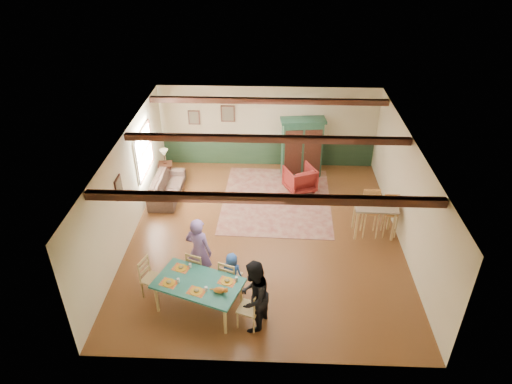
{
  "coord_description": "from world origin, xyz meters",
  "views": [
    {
      "loc": [
        0.15,
        -9.69,
        7.32
      ],
      "look_at": [
        -0.25,
        0.29,
        1.15
      ],
      "focal_mm": 32.0,
      "sensor_mm": 36.0,
      "label": 1
    }
  ],
  "objects_px": {
    "person_man": "(199,251)",
    "bar_stool_left": "(371,215)",
    "sofa": "(167,187)",
    "person_child": "(232,272)",
    "armoire": "(302,148)",
    "armchair": "(300,179)",
    "cat": "(220,290)",
    "dining_chair_end_left": "(153,278)",
    "dining_chair_far_left": "(198,267)",
    "end_table": "(166,171)",
    "dining_chair_end_right": "(249,308)",
    "person_woman": "(253,296)",
    "table_lamp": "(164,157)",
    "dining_chair_far_right": "(230,276)",
    "counter_table": "(374,220)",
    "dining_table": "(199,296)",
    "bar_stool_right": "(390,216)"
  },
  "relations": [
    {
      "from": "dining_chair_end_left",
      "to": "table_lamp",
      "type": "relative_size",
      "value": 1.96
    },
    {
      "from": "dining_chair_far_right",
      "to": "person_woman",
      "type": "bearing_deg",
      "value": 139.73
    },
    {
      "from": "person_child",
      "to": "counter_table",
      "type": "xyz_separation_m",
      "value": [
        3.52,
        2.22,
        -0.05
      ]
    },
    {
      "from": "dining_chair_far_left",
      "to": "cat",
      "type": "relative_size",
      "value": 2.64
    },
    {
      "from": "dining_chair_end_left",
      "to": "cat",
      "type": "height_order",
      "value": "dining_chair_end_left"
    },
    {
      "from": "dining_chair_end_right",
      "to": "person_child",
      "type": "bearing_deg",
      "value": -136.85
    },
    {
      "from": "table_lamp",
      "to": "person_woman",
      "type": "bearing_deg",
      "value": -62.97
    },
    {
      "from": "bar_stool_left",
      "to": "person_woman",
      "type": "bearing_deg",
      "value": -132.09
    },
    {
      "from": "dining_chair_far_left",
      "to": "table_lamp",
      "type": "bearing_deg",
      "value": -49.74
    },
    {
      "from": "dining_table",
      "to": "sofa",
      "type": "xyz_separation_m",
      "value": [
        -1.64,
        4.55,
        -0.09
      ]
    },
    {
      "from": "dining_chair_end_left",
      "to": "cat",
      "type": "bearing_deg",
      "value": -93.37
    },
    {
      "from": "sofa",
      "to": "person_child",
      "type": "bearing_deg",
      "value": -149.38
    },
    {
      "from": "dining_chair_far_right",
      "to": "sofa",
      "type": "relative_size",
      "value": 0.48
    },
    {
      "from": "bar_stool_right",
      "to": "person_woman",
      "type": "bearing_deg",
      "value": -134.04
    },
    {
      "from": "armchair",
      "to": "sofa",
      "type": "height_order",
      "value": "armchair"
    },
    {
      "from": "person_woman",
      "to": "dining_chair_end_right",
      "type": "bearing_deg",
      "value": -90.0
    },
    {
      "from": "person_child",
      "to": "bar_stool_right",
      "type": "distance_m",
      "value": 4.53
    },
    {
      "from": "dining_chair_far_left",
      "to": "dining_chair_end_left",
      "type": "distance_m",
      "value": 1.04
    },
    {
      "from": "bar_stool_right",
      "to": "counter_table",
      "type": "bearing_deg",
      "value": -175.49
    },
    {
      "from": "person_woman",
      "to": "counter_table",
      "type": "xyz_separation_m",
      "value": [
        2.99,
        3.26,
        -0.37
      ]
    },
    {
      "from": "sofa",
      "to": "end_table",
      "type": "xyz_separation_m",
      "value": [
        -0.25,
        1.03,
        -0.02
      ]
    },
    {
      "from": "person_man",
      "to": "end_table",
      "type": "height_order",
      "value": "person_man"
    },
    {
      "from": "person_child",
      "to": "end_table",
      "type": "distance_m",
      "value": 5.59
    },
    {
      "from": "dining_chair_end_right",
      "to": "person_man",
      "type": "xyz_separation_m",
      "value": [
        -1.18,
        1.28,
        0.39
      ]
    },
    {
      "from": "dining_chair_end_right",
      "to": "armchair",
      "type": "bearing_deg",
      "value": -173.1
    },
    {
      "from": "dining_chair_end_right",
      "to": "cat",
      "type": "height_order",
      "value": "dining_chair_end_right"
    },
    {
      "from": "armoire",
      "to": "bar_stool_left",
      "type": "relative_size",
      "value": 1.52
    },
    {
      "from": "sofa",
      "to": "table_lamp",
      "type": "distance_m",
      "value": 1.16
    },
    {
      "from": "armoire",
      "to": "end_table",
      "type": "distance_m",
      "value": 4.38
    },
    {
      "from": "person_man",
      "to": "bar_stool_left",
      "type": "xyz_separation_m",
      "value": [
        4.17,
        1.93,
        -0.23
      ]
    },
    {
      "from": "person_child",
      "to": "bar_stool_left",
      "type": "relative_size",
      "value": 0.79
    },
    {
      "from": "armoire",
      "to": "armchair",
      "type": "xyz_separation_m",
      "value": [
        -0.07,
        -0.95,
        -0.58
      ]
    },
    {
      "from": "dining_table",
      "to": "person_man",
      "type": "bearing_deg",
      "value": 96.59
    },
    {
      "from": "armchair",
      "to": "sofa",
      "type": "xyz_separation_m",
      "value": [
        -3.98,
        -0.47,
        -0.1
      ]
    },
    {
      "from": "armoire",
      "to": "bar_stool_left",
      "type": "height_order",
      "value": "armoire"
    },
    {
      "from": "person_child",
      "to": "dining_chair_far_left",
      "type": "bearing_deg",
      "value": 5.71
    },
    {
      "from": "dining_chair_far_right",
      "to": "bar_stool_left",
      "type": "xyz_separation_m",
      "value": [
        3.45,
        2.28,
        0.16
      ]
    },
    {
      "from": "dining_chair_far_right",
      "to": "sofa",
      "type": "bearing_deg",
      "value": -40.65
    },
    {
      "from": "cat",
      "to": "table_lamp",
      "type": "distance_m",
      "value": 6.33
    },
    {
      "from": "table_lamp",
      "to": "bar_stool_right",
      "type": "height_order",
      "value": "bar_stool_right"
    },
    {
      "from": "person_woman",
      "to": "bar_stool_left",
      "type": "relative_size",
      "value": 1.3
    },
    {
      "from": "dining_table",
      "to": "person_man",
      "type": "relative_size",
      "value": 1.04
    },
    {
      "from": "dining_chair_end_right",
      "to": "sofa",
      "type": "bearing_deg",
      "value": -131.23
    },
    {
      "from": "dining_chair_end_right",
      "to": "end_table",
      "type": "distance_m",
      "value": 6.68
    },
    {
      "from": "cat",
      "to": "dining_chair_end_left",
      "type": "bearing_deg",
      "value": 176.63
    },
    {
      "from": "armchair",
      "to": "table_lamp",
      "type": "distance_m",
      "value": 4.28
    },
    {
      "from": "armoire",
      "to": "dining_chair_end_right",
      "type": "bearing_deg",
      "value": -107.89
    },
    {
      "from": "dining_chair_end_right",
      "to": "person_child",
      "type": "distance_m",
      "value": 1.09
    },
    {
      "from": "end_table",
      "to": "counter_table",
      "type": "distance_m",
      "value": 6.65
    },
    {
      "from": "dining_chair_end_right",
      "to": "person_man",
      "type": "bearing_deg",
      "value": -117.3
    }
  ]
}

